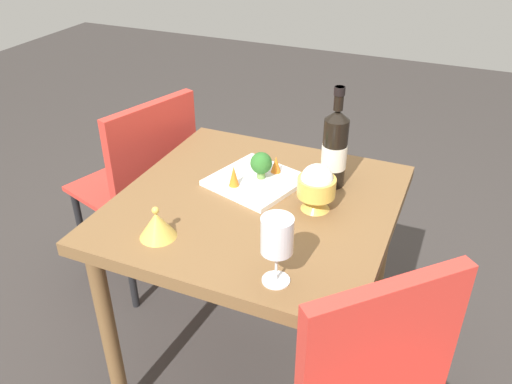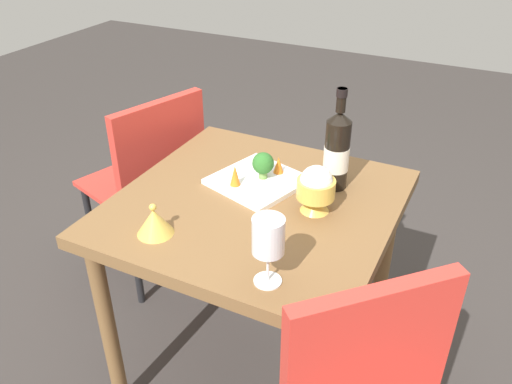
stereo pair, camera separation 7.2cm
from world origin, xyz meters
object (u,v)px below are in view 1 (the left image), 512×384
(wine_glass, at_px, (277,237))
(broccoli_floret, at_px, (261,164))
(carrot_garnish_right, at_px, (234,176))
(serving_plate, at_px, (256,181))
(chair_by_wall, at_px, (145,176))
(rice_bowl_lid, at_px, (157,225))
(rice_bowl, at_px, (316,186))
(wine_bottle, at_px, (335,148))
(carrot_garnish_left, at_px, (276,164))

(wine_glass, relative_size, broccoli_floret, 2.09)
(carrot_garnish_right, bearing_deg, broccoli_floret, 143.24)
(wine_glass, relative_size, carrot_garnish_right, 2.70)
(serving_plate, relative_size, carrot_garnish_right, 4.71)
(chair_by_wall, height_order, serving_plate, chair_by_wall)
(rice_bowl_lid, bearing_deg, rice_bowl, 130.81)
(wine_bottle, xyz_separation_m, carrot_garnish_right, (0.15, -0.26, -0.08))
(rice_bowl, relative_size, carrot_garnish_right, 2.14)
(chair_by_wall, bearing_deg, wine_bottle, -79.02)
(rice_bowl, relative_size, serving_plate, 0.45)
(wine_bottle, distance_m, wine_glass, 0.49)
(carrot_garnish_left, bearing_deg, serving_plate, -31.61)
(rice_bowl_lid, bearing_deg, wine_glass, 83.06)
(rice_bowl, relative_size, rice_bowl_lid, 1.42)
(wine_bottle, bearing_deg, carrot_garnish_left, -82.67)
(chair_by_wall, xyz_separation_m, serving_plate, (0.18, 0.56, 0.20))
(chair_by_wall, bearing_deg, carrot_garnish_left, -83.19)
(rice_bowl_lid, xyz_separation_m, carrot_garnish_right, (-0.30, 0.08, 0.01))
(rice_bowl_lid, relative_size, carrot_garnish_right, 1.51)
(broccoli_floret, relative_size, carrot_garnish_left, 1.59)
(broccoli_floret, distance_m, carrot_garnish_left, 0.06)
(chair_by_wall, xyz_separation_m, rice_bowl, (0.25, 0.77, 0.27))
(rice_bowl, height_order, carrot_garnish_left, rice_bowl)
(rice_bowl, bearing_deg, broccoli_floret, -111.14)
(rice_bowl, bearing_deg, carrot_garnish_left, -126.96)
(chair_by_wall, relative_size, carrot_garnish_left, 15.72)
(serving_plate, xyz_separation_m, broccoli_floret, (-0.01, 0.01, 0.06))
(rice_bowl, bearing_deg, serving_plate, -107.21)
(serving_plate, bearing_deg, wine_glass, 29.10)
(chair_by_wall, relative_size, wine_glass, 4.75)
(wine_bottle, distance_m, rice_bowl_lid, 0.58)
(broccoli_floret, relative_size, carrot_garnish_right, 1.29)
(wine_bottle, xyz_separation_m, wine_glass, (0.49, 0.01, 0.00))
(rice_bowl_lid, height_order, serving_plate, rice_bowl_lid)
(wine_bottle, relative_size, serving_plate, 1.02)
(serving_plate, relative_size, broccoli_floret, 3.64)
(broccoli_floret, bearing_deg, carrot_garnish_right, -36.76)
(rice_bowl_lid, xyz_separation_m, carrot_garnish_left, (-0.43, 0.17, 0.01))
(rice_bowl_lid, distance_m, broccoli_floret, 0.40)
(rice_bowl, bearing_deg, wine_bottle, 178.17)
(wine_glass, relative_size, rice_bowl_lid, 1.79)
(carrot_garnish_left, distance_m, carrot_garnish_right, 0.16)
(wine_bottle, xyz_separation_m, carrot_garnish_left, (0.02, -0.18, -0.08))
(chair_by_wall, distance_m, carrot_garnish_right, 0.62)
(wine_bottle, bearing_deg, chair_by_wall, -96.88)
(rice_bowl, distance_m, serving_plate, 0.23)
(rice_bowl_lid, xyz_separation_m, broccoli_floret, (-0.37, 0.14, 0.03))
(serving_plate, bearing_deg, carrot_garnish_left, 148.39)
(chair_by_wall, bearing_deg, rice_bowl, -89.95)
(chair_by_wall, height_order, rice_bowl, rice_bowl)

